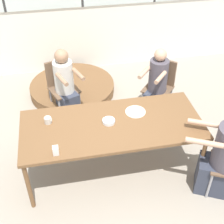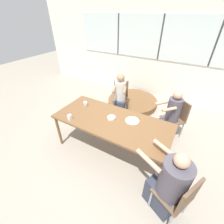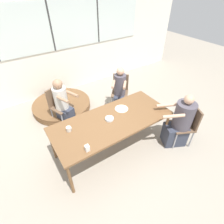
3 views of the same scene
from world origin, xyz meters
TOP-DOWN VIEW (x-y plane):
  - ground_plane at (0.00, 0.00)m, footprint 16.00×16.00m
  - wall_back_with_windows at (0.00, 2.69)m, footprint 8.40×0.08m
  - dining_table at (0.00, 0.00)m, footprint 2.15×0.93m
  - chair_for_woman_green_shirt at (-0.53, 1.39)m, footprint 0.52×0.52m
  - chair_for_man_blue_shirt at (0.99, 1.11)m, footprint 0.56×0.56m
  - chair_for_man_teal_shirt at (1.34, -0.65)m, footprint 0.53×0.53m
  - person_woman_green_shirt at (-0.47, 1.24)m, footprint 0.46×0.59m
  - person_man_blue_shirt at (0.88, 0.99)m, footprint 0.55×0.56m
  - person_man_teal_shirt at (1.18, -0.58)m, footprint 0.73×0.60m
  - coffee_mug at (-0.74, 0.17)m, footprint 0.09×0.08m
  - milk_carton_small at (-0.67, -0.37)m, footprint 0.06×0.06m
  - bowl_white_shallow at (-0.03, 0.03)m, footprint 0.15×0.15m
  - plate_tortillas at (0.33, 0.17)m, footprint 0.25×0.25m
  - folded_table_stack at (-0.35, 1.84)m, footprint 1.45×1.45m

SIDE VIEW (x-z plane):
  - ground_plane at x=0.00m, z-range 0.00..0.00m
  - folded_table_stack at x=-0.35m, z-range 0.00..0.18m
  - person_man_teal_shirt at x=1.18m, z-range -0.07..1.09m
  - person_man_blue_shirt at x=0.88m, z-range -0.05..1.09m
  - chair_for_woman_green_shirt at x=-0.53m, z-range 0.08..0.95m
  - chair_for_man_blue_shirt at x=0.99m, z-range 0.08..0.95m
  - chair_for_man_teal_shirt at x=1.34m, z-range 0.08..0.95m
  - person_woman_green_shirt at x=-0.47m, z-range -0.05..1.09m
  - dining_table at x=0.00m, z-range 0.33..1.08m
  - plate_tortillas at x=0.33m, z-range 0.76..0.77m
  - bowl_white_shallow at x=-0.03m, z-range 0.76..0.80m
  - coffee_mug at x=-0.74m, z-range 0.76..0.84m
  - milk_carton_small at x=-0.67m, z-range 0.76..0.86m
  - wall_back_with_windows at x=0.00m, z-range 0.03..2.83m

